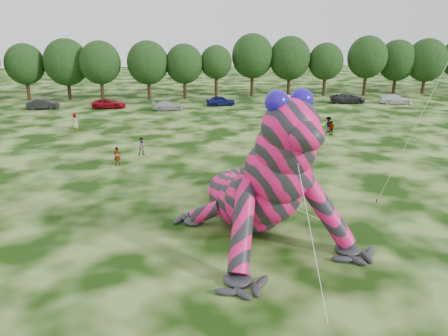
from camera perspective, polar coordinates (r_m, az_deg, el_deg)
name	(u,v)px	position (r m, az deg, el deg)	size (l,w,h in m)	color
ground	(328,295)	(20.99, 13.39, -15.78)	(240.00, 240.00, 0.00)	#16330A
inflatable_gecko	(246,156)	(25.31, 2.83, 1.63)	(14.75, 17.51, 8.76)	#E91162
tree_4	(26,72)	(78.67, -24.46, 11.34)	(6.22, 5.60, 9.06)	black
tree_5	(67,69)	(76.73, -19.82, 12.02)	(7.16, 6.44, 9.80)	black
tree_6	(101,71)	(74.02, -15.80, 12.09)	(6.52, 5.86, 9.49)	black
tree_7	(148,70)	(73.42, -9.88, 12.44)	(6.68, 6.01, 9.48)	black
tree_8	(184,72)	(73.59, -5.19, 12.43)	(6.14, 5.53, 8.94)	black
tree_9	(216,72)	(74.33, -1.03, 12.45)	(5.27, 4.74, 8.68)	black
tree_10	(252,65)	(76.38, 3.72, 13.26)	(7.09, 6.38, 10.50)	black
tree_11	(289,66)	(77.46, 8.55, 13.01)	(7.01, 6.31, 10.07)	black
tree_12	(325,69)	(78.96, 13.08, 12.44)	(5.99, 5.39, 8.97)	black
tree_13	(366,66)	(81.04, 18.11, 12.57)	(6.83, 6.15, 10.13)	black
tree_14	(396,67)	(85.31, 21.59, 12.20)	(6.82, 6.14, 9.40)	black
tree_15	(426,66)	(86.96, 24.86, 11.97)	(7.17, 6.45, 9.63)	black
car_1	(43,104)	(69.57, -22.58, 7.72)	(1.55, 4.43, 1.46)	black
car_2	(109,104)	(67.19, -14.77, 8.14)	(2.28, 4.94, 1.37)	maroon
car_3	(168,106)	(63.90, -7.33, 8.06)	(1.79, 4.41, 1.28)	#A9ADB2
car_4	(221,101)	(67.26, -0.43, 8.78)	(1.75, 4.36, 1.49)	#101552
car_5	(287,100)	(68.98, 8.27, 8.83)	(1.56, 4.47, 1.47)	beige
car_6	(348,98)	(72.39, 15.88, 8.77)	(2.48, 5.39, 1.50)	#252528
car_7	(396,99)	(73.84, 21.50, 8.36)	(2.02, 4.97, 1.44)	white
spectator_2	(328,124)	(51.30, 13.46, 5.56)	(1.15, 0.66, 1.79)	gray
spectator_5	(300,155)	(38.16, 9.94, 1.64)	(1.74, 0.55, 1.87)	gray
spectator_1	(142,146)	(41.46, -10.63, 2.78)	(0.82, 0.64, 1.69)	gray
spectator_4	(75,121)	(54.46, -18.85, 5.84)	(0.91, 0.59, 1.87)	gray
spectator_0	(117,156)	(38.81, -13.78, 1.51)	(0.61, 0.40, 1.67)	gray
spectator_3	(332,128)	(49.88, 13.86, 5.08)	(0.95, 0.39, 1.61)	gray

